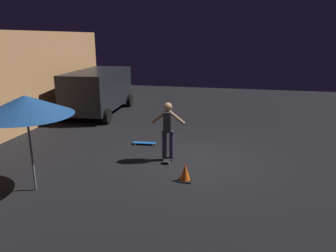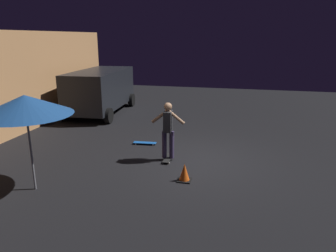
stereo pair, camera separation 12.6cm
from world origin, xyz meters
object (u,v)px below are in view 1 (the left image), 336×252
at_px(skateboard_ridden, 168,158).
at_px(skater, 168,126).
at_px(traffic_cone, 185,173).
at_px(skateboard_spare, 144,143).
at_px(patio_umbrella, 25,105).
at_px(parked_van, 99,89).

relative_size(skateboard_ridden, skater, 0.47).
bearing_deg(skateboard_ridden, traffic_cone, -150.12).
distance_m(skateboard_spare, skater, 1.88).
relative_size(patio_umbrella, skater, 1.38).
distance_m(skateboard_spare, traffic_cone, 3.07).
distance_m(patio_umbrella, skateboard_ridden, 4.22).
bearing_deg(patio_umbrella, skateboard_spare, -22.85).
xyz_separation_m(skater, traffic_cone, (-1.28, -0.74, -0.83)).
height_order(parked_van, skateboard_ridden, parked_van).
bearing_deg(skater, skateboard_spare, 43.00).
distance_m(patio_umbrella, skater, 3.85).
distance_m(parked_van, skateboard_ridden, 6.92).
xyz_separation_m(skateboard_spare, traffic_cone, (-2.45, -1.83, 0.16)).
bearing_deg(skateboard_spare, traffic_cone, -143.28).
bearing_deg(patio_umbrella, skateboard_ridden, -46.13).
relative_size(parked_van, patio_umbrella, 2.05).
bearing_deg(parked_van, skateboard_spare, -139.12).
xyz_separation_m(skateboard_spare, skater, (-1.17, -1.09, 0.98)).
distance_m(skater, traffic_cone, 1.69).
distance_m(patio_umbrella, traffic_cone, 4.09).
relative_size(skateboard_spare, traffic_cone, 1.73).
relative_size(skateboard_spare, skater, 0.48).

